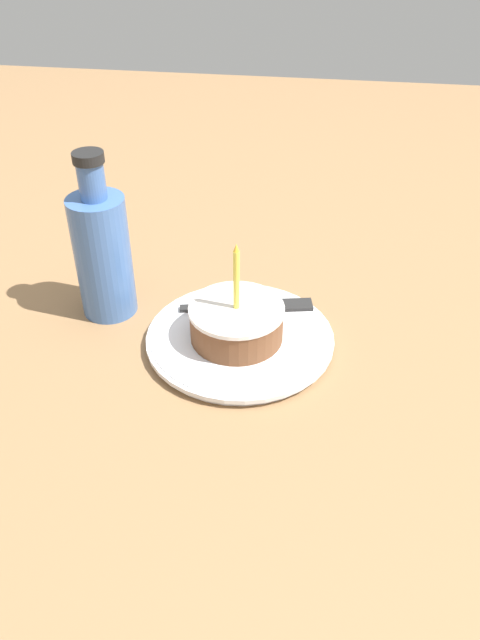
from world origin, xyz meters
name	(u,v)px	position (x,y,z in m)	size (l,w,h in m)	color
ground_plane	(229,367)	(0.00, 0.00, -0.02)	(2.40, 2.40, 0.04)	olive
plate	(240,339)	(-0.02, 0.01, 0.01)	(0.23, 0.23, 0.01)	silver
cake_slice	(237,322)	(-0.02, 0.01, 0.04)	(0.11, 0.11, 0.13)	brown
fork	(256,306)	(-0.08, 0.02, 0.02)	(0.05, 0.17, 0.00)	#262626
bottle	(102,252)	(-0.07, -0.17, 0.09)	(0.07, 0.07, 0.22)	#3F66A5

